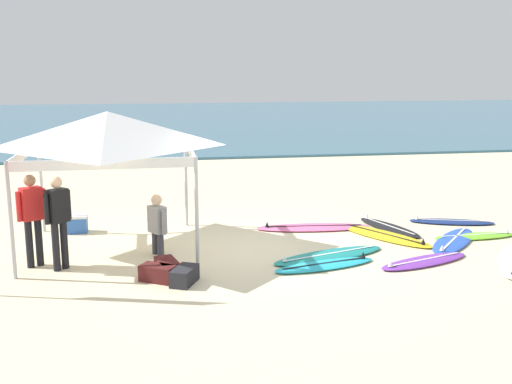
# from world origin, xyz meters

# --- Properties ---
(ground_plane) EXTENTS (80.00, 80.00, 0.00)m
(ground_plane) POSITION_xyz_m (0.00, 0.00, 0.00)
(ground_plane) COLOR beige
(sea) EXTENTS (80.00, 36.00, 0.10)m
(sea) POSITION_xyz_m (0.00, 30.22, 0.05)
(sea) COLOR #386B84
(sea) RESTS_ON ground
(canopy_tent) EXTENTS (3.28, 3.28, 2.75)m
(canopy_tent) POSITION_xyz_m (-2.81, 0.61, 2.39)
(canopy_tent) COLOR #B7B7BC
(canopy_tent) RESTS_ON ground
(surfboard_navy) EXTENTS (2.01, 1.09, 0.19)m
(surfboard_navy) POSITION_xyz_m (4.88, 1.32, 0.04)
(surfboard_navy) COLOR navy
(surfboard_navy) RESTS_ON ground
(surfboard_yellow) EXTENTS (1.78, 2.42, 0.19)m
(surfboard_yellow) POSITION_xyz_m (2.89, 0.45, 0.04)
(surfboard_yellow) COLOR yellow
(surfboard_yellow) RESTS_ON ground
(surfboard_cyan) EXTENTS (2.09, 1.00, 0.19)m
(surfboard_cyan) POSITION_xyz_m (1.08, -1.26, 0.04)
(surfboard_cyan) COLOR #23B2CC
(surfboard_cyan) RESTS_ON ground
(surfboard_blue) EXTENTS (1.96, 2.14, 0.19)m
(surfboard_blue) POSITION_xyz_m (4.16, -0.19, 0.04)
(surfboard_blue) COLOR blue
(surfboard_blue) RESTS_ON ground
(surfboard_pink) EXTENTS (2.62, 0.91, 0.19)m
(surfboard_pink) POSITION_xyz_m (1.56, 1.38, 0.04)
(surfboard_pink) COLOR pink
(surfboard_pink) RESTS_ON ground
(surfboard_purple) EXTENTS (2.09, 1.18, 0.19)m
(surfboard_purple) POSITION_xyz_m (2.96, -1.37, 0.04)
(surfboard_purple) COLOR purple
(surfboard_purple) RESTS_ON ground
(surfboard_teal) EXTENTS (2.52, 1.40, 0.19)m
(surfboard_teal) POSITION_xyz_m (1.31, -0.71, 0.04)
(surfboard_teal) COLOR #19847F
(surfboard_teal) RESTS_ON ground
(surfboard_black) EXTENTS (1.12, 2.03, 0.19)m
(surfboard_black) POSITION_xyz_m (3.25, 1.10, 0.04)
(surfboard_black) COLOR black
(surfboard_black) RESTS_ON ground
(surfboard_lime) EXTENTS (1.86, 0.56, 0.19)m
(surfboard_lime) POSITION_xyz_m (4.79, 0.07, 0.04)
(surfboard_lime) COLOR #7AD12D
(surfboard_lime) RESTS_ON ground
(person_black) EXTENTS (0.42, 0.41, 1.71)m
(person_black) POSITION_xyz_m (-3.66, -0.59, 0.99)
(person_black) COLOR black
(person_black) RESTS_ON ground
(person_red) EXTENTS (0.48, 0.38, 1.71)m
(person_red) POSITION_xyz_m (-4.15, -0.33, 0.99)
(person_red) COLOR black
(person_red) RESTS_ON ground
(person_grey) EXTENTS (0.38, 0.48, 1.20)m
(person_grey) POSITION_xyz_m (-1.92, 0.01, 0.66)
(person_grey) COLOR #383842
(person_grey) RESTS_ON ground
(gear_bag_near_tent) EXTENTS (0.55, 0.68, 0.28)m
(gear_bag_near_tent) POSITION_xyz_m (-1.51, -1.72, 0.14)
(gear_bag_near_tent) COLOR #232328
(gear_bag_near_tent) RESTS_ON ground
(gear_bag_by_pole) EXTENTS (0.68, 0.59, 0.28)m
(gear_bag_by_pole) POSITION_xyz_m (-1.95, -1.51, 0.14)
(gear_bag_by_pole) COLOR #4C1919
(gear_bag_by_pole) RESTS_ON ground
(gear_bag_on_sand) EXTENTS (0.45, 0.66, 0.28)m
(gear_bag_on_sand) POSITION_xyz_m (-1.79, -1.22, 0.14)
(gear_bag_on_sand) COLOR #4C1919
(gear_bag_on_sand) RESTS_ON ground
(cooler_box) EXTENTS (0.50, 0.36, 0.39)m
(cooler_box) POSITION_xyz_m (-3.68, 1.97, 0.20)
(cooler_box) COLOR #2D60B7
(cooler_box) RESTS_ON ground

